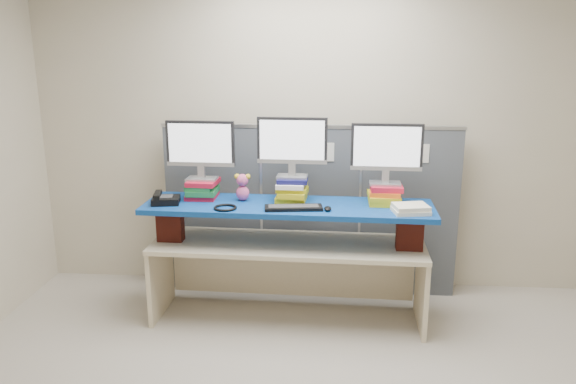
# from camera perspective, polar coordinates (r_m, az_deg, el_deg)

# --- Properties ---
(room) EXTENTS (5.00, 4.00, 2.80)m
(room) POSITION_cam_1_polar(r_m,az_deg,el_deg) (3.09, 1.21, -0.04)
(room) COLOR beige
(room) RESTS_ON ground
(cubicle_partition) EXTENTS (2.60, 0.06, 1.53)m
(cubicle_partition) POSITION_cam_1_polar(r_m,az_deg,el_deg) (4.97, 2.28, -1.86)
(cubicle_partition) COLOR #444950
(cubicle_partition) RESTS_ON ground
(desk) EXTENTS (2.19, 0.70, 0.66)m
(desk) POSITION_cam_1_polar(r_m,az_deg,el_deg) (4.54, 0.00, -6.74)
(desk) COLOR beige
(desk) RESTS_ON ground
(brick_pier_left) EXTENTS (0.21, 0.12, 0.28)m
(brick_pier_left) POSITION_cam_1_polar(r_m,az_deg,el_deg) (4.59, -11.87, -3.21)
(brick_pier_left) COLOR maroon
(brick_pier_left) RESTS_ON desk
(brick_pier_right) EXTENTS (0.21, 0.12, 0.28)m
(brick_pier_right) POSITION_cam_1_polar(r_m,az_deg,el_deg) (4.40, 12.26, -4.01)
(brick_pier_right) COLOR maroon
(brick_pier_right) RESTS_ON desk
(blue_board) EXTENTS (2.28, 0.64, 0.04)m
(blue_board) POSITION_cam_1_polar(r_m,az_deg,el_deg) (4.40, 0.00, -1.52)
(blue_board) COLOR navy
(blue_board) RESTS_ON brick_pier_left
(book_stack_left) EXTENTS (0.26, 0.28, 0.15)m
(book_stack_left) POSITION_cam_1_polar(r_m,az_deg,el_deg) (4.61, -8.69, 0.31)
(book_stack_left) COLOR red
(book_stack_left) RESTS_ON blue_board
(book_stack_center) EXTENTS (0.26, 0.31, 0.19)m
(book_stack_center) POSITION_cam_1_polar(r_m,az_deg,el_deg) (4.48, 0.41, 0.31)
(book_stack_center) COLOR gold
(book_stack_center) RESTS_ON blue_board
(book_stack_right) EXTENTS (0.26, 0.30, 0.15)m
(book_stack_right) POSITION_cam_1_polar(r_m,az_deg,el_deg) (4.48, 9.79, -0.17)
(book_stack_right) COLOR gold
(book_stack_right) RESTS_ON blue_board
(monitor_left) EXTENTS (0.55, 0.16, 0.48)m
(monitor_left) POSITION_cam_1_polar(r_m,az_deg,el_deg) (4.54, -8.88, 4.58)
(monitor_left) COLOR #A7A7AC
(monitor_left) RESTS_ON book_stack_left
(monitor_center) EXTENTS (0.55, 0.16, 0.48)m
(monitor_center) POSITION_cam_1_polar(r_m,az_deg,el_deg) (4.40, 0.42, 4.93)
(monitor_center) COLOR #A7A7AC
(monitor_center) RESTS_ON book_stack_center
(monitor_right) EXTENTS (0.55, 0.16, 0.48)m
(monitor_right) POSITION_cam_1_polar(r_m,az_deg,el_deg) (4.40, 9.99, 4.20)
(monitor_right) COLOR #A7A7AC
(monitor_right) RESTS_ON book_stack_right
(keyboard) EXTENTS (0.45, 0.20, 0.03)m
(keyboard) POSITION_cam_1_polar(r_m,az_deg,el_deg) (4.26, 0.56, -1.60)
(keyboard) COLOR black
(keyboard) RESTS_ON blue_board
(mouse) EXTENTS (0.08, 0.11, 0.03)m
(mouse) POSITION_cam_1_polar(r_m,az_deg,el_deg) (4.24, 4.05, -1.68)
(mouse) COLOR black
(mouse) RESTS_ON blue_board
(desk_phone) EXTENTS (0.24, 0.22, 0.09)m
(desk_phone) POSITION_cam_1_polar(r_m,az_deg,el_deg) (4.51, -12.40, -0.73)
(desk_phone) COLOR black
(desk_phone) RESTS_ON blue_board
(headset) EXTENTS (0.20, 0.20, 0.02)m
(headset) POSITION_cam_1_polar(r_m,az_deg,el_deg) (4.30, -6.39, -1.59)
(headset) COLOR black
(headset) RESTS_ON blue_board
(plush_toy) EXTENTS (0.13, 0.10, 0.22)m
(plush_toy) POSITION_cam_1_polar(r_m,az_deg,el_deg) (4.49, -4.64, 0.52)
(plush_toy) COLOR #DA528C
(plush_toy) RESTS_ON blue_board
(binder_stack) EXTENTS (0.29, 0.25, 0.06)m
(binder_stack) POSITION_cam_1_polar(r_m,az_deg,el_deg) (4.26, 12.36, -1.68)
(binder_stack) COLOR white
(binder_stack) RESTS_ON blue_board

